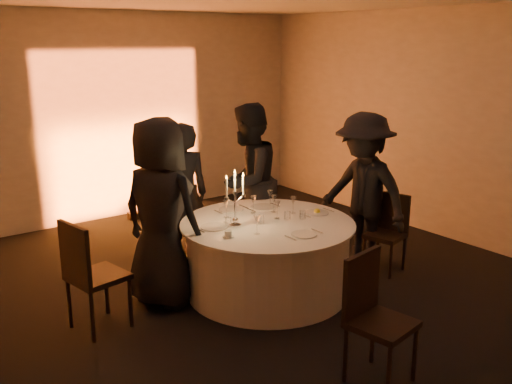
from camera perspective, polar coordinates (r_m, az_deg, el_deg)
floor at (r=6.14m, az=1.13°, el=-9.90°), size 7.00×7.00×0.00m
wall_back at (r=8.68m, az=-13.24°, el=7.41°), size 7.00×0.00×7.00m
wall_right at (r=7.86m, az=18.87°, el=6.25°), size 0.00×7.00×7.00m
uplighter_fixture at (r=8.71m, az=-11.87°, el=-2.27°), size 0.25×0.12×0.10m
banquet_table at (r=5.99m, az=1.15°, el=-6.56°), size 1.80×1.80×0.77m
chair_left at (r=5.35m, az=-16.41°, el=-7.49°), size 0.53×0.53×1.05m
chair_back_left at (r=6.77m, az=-7.88°, el=-2.68°), size 0.51×0.51×0.97m
chair_back_right at (r=7.38m, az=-0.69°, el=-1.59°), size 0.51×0.51×0.86m
chair_right at (r=6.71m, az=13.10°, el=-3.53°), size 0.47×0.47×0.89m
chair_front at (r=4.56m, az=11.62°, el=-11.52°), size 0.51×0.51×1.02m
guest_left at (r=5.65m, az=-9.51°, el=-2.10°), size 0.92×1.09×1.89m
guest_back_left at (r=6.66m, az=-7.34°, el=-0.29°), size 0.69×0.54×1.69m
guest_back_right at (r=6.85m, az=-0.80°, el=1.07°), size 1.13×1.03×1.87m
guest_right at (r=6.60m, az=10.67°, el=0.00°), size 0.76×1.22×1.81m
plate_left at (r=5.71m, az=-4.19°, el=-3.51°), size 0.36×0.28×0.01m
plate_back_left at (r=6.29m, az=-2.51°, el=-1.73°), size 0.36×0.27×0.01m
plate_back_right at (r=6.36m, az=0.72°, el=-1.53°), size 0.35×0.29×0.01m
plate_right at (r=6.19m, az=6.13°, el=-1.96°), size 0.36×0.25×0.08m
plate_front at (r=5.50m, az=4.83°, el=-4.25°), size 0.36×0.25×0.01m
coffee_cup at (r=5.43m, az=-2.80°, el=-4.23°), size 0.11×0.11×0.07m
candelabra at (r=5.68m, az=-2.10°, el=-1.47°), size 0.25×0.12×0.59m
wine_glass_a at (r=6.37m, az=1.42°, el=-0.29°), size 0.07×0.07×0.19m
wine_glass_b at (r=6.14m, az=-0.27°, el=-0.87°), size 0.07×0.07×0.19m
wine_glass_c at (r=5.98m, az=-3.00°, el=-1.30°), size 0.07×0.07×0.19m
wine_glass_d at (r=6.13m, az=3.74°, el=-0.93°), size 0.07×0.07×0.19m
wine_glass_e at (r=6.17m, az=1.79°, el=-0.79°), size 0.07×0.07×0.19m
wine_glass_f at (r=5.47m, az=0.09°, el=-2.88°), size 0.07×0.07×0.19m
wine_glass_g at (r=5.95m, az=2.13°, el=-1.40°), size 0.07×0.07×0.19m
tumbler_a at (r=5.72m, az=-2.78°, el=-3.04°), size 0.07×0.07×0.09m
tumbler_b at (r=5.97m, az=4.69°, el=-2.29°), size 0.07×0.07×0.09m
tumbler_c at (r=5.94m, az=3.16°, el=-2.37°), size 0.07×0.07×0.09m
tumbler_d at (r=5.80m, az=0.51°, el=-2.76°), size 0.07×0.07×0.09m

